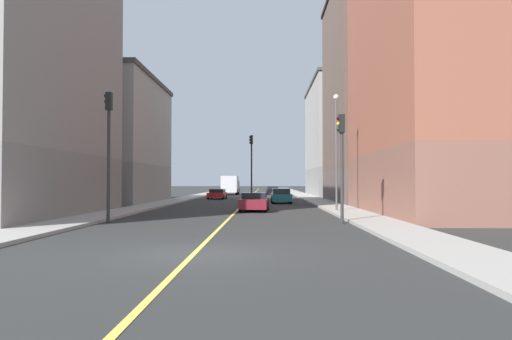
{
  "coord_description": "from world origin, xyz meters",
  "views": [
    {
      "loc": [
        2.05,
        -13.21,
        2.07
      ],
      "look_at": [
        0.82,
        45.6,
        3.55
      ],
      "focal_mm": 32.49,
      "sensor_mm": 36.0,
      "label": 1
    }
  ],
  "objects_px": {
    "building_right_midblock": "(106,140)",
    "car_black": "(272,190)",
    "building_left_mid": "(381,95)",
    "building_left_near": "(450,62)",
    "street_lamp_left_near": "(336,141)",
    "car_orange": "(280,194)",
    "car_teal": "(281,196)",
    "car_red": "(217,194)",
    "box_truck": "(230,185)",
    "traffic_light_right_near": "(108,139)",
    "car_maroon": "(255,202)",
    "building_left_far": "(345,140)",
    "traffic_light_left_near": "(341,152)",
    "traffic_light_median_far": "(251,159)"
  },
  "relations": [
    {
      "from": "car_red",
      "to": "car_black",
      "type": "distance_m",
      "value": 20.15
    },
    {
      "from": "car_red",
      "to": "car_black",
      "type": "relative_size",
      "value": 1.09
    },
    {
      "from": "building_left_far",
      "to": "car_maroon",
      "type": "relative_size",
      "value": 4.45
    },
    {
      "from": "car_orange",
      "to": "car_maroon",
      "type": "relative_size",
      "value": 0.99
    },
    {
      "from": "building_left_mid",
      "to": "car_red",
      "type": "bearing_deg",
      "value": 154.47
    },
    {
      "from": "car_maroon",
      "to": "car_teal",
      "type": "relative_size",
      "value": 1.14
    },
    {
      "from": "street_lamp_left_near",
      "to": "car_maroon",
      "type": "distance_m",
      "value": 7.08
    },
    {
      "from": "building_left_far",
      "to": "traffic_light_right_near",
      "type": "bearing_deg",
      "value": -113.45
    },
    {
      "from": "car_maroon",
      "to": "traffic_light_right_near",
      "type": "bearing_deg",
      "value": -126.54
    },
    {
      "from": "box_truck",
      "to": "building_left_mid",
      "type": "bearing_deg",
      "value": -55.84
    },
    {
      "from": "traffic_light_left_near",
      "to": "car_black",
      "type": "distance_m",
      "value": 51.07
    },
    {
      "from": "building_left_near",
      "to": "building_right_midblock",
      "type": "bearing_deg",
      "value": 149.95
    },
    {
      "from": "traffic_light_median_far",
      "to": "car_teal",
      "type": "distance_m",
      "value": 5.67
    },
    {
      "from": "box_truck",
      "to": "car_teal",
      "type": "bearing_deg",
      "value": -75.82
    },
    {
      "from": "building_left_far",
      "to": "car_maroon",
      "type": "bearing_deg",
      "value": -109.31
    },
    {
      "from": "traffic_light_median_far",
      "to": "car_red",
      "type": "xyz_separation_m",
      "value": [
        -4.29,
        7.54,
        -3.75
      ]
    },
    {
      "from": "building_right_midblock",
      "to": "car_red",
      "type": "relative_size",
      "value": 3.43
    },
    {
      "from": "traffic_light_right_near",
      "to": "car_teal",
      "type": "height_order",
      "value": "traffic_light_right_near"
    },
    {
      "from": "car_orange",
      "to": "traffic_light_right_near",
      "type": "bearing_deg",
      "value": -108.16
    },
    {
      "from": "building_left_far",
      "to": "building_right_midblock",
      "type": "height_order",
      "value": "building_left_far"
    },
    {
      "from": "traffic_light_left_near",
      "to": "car_black",
      "type": "height_order",
      "value": "traffic_light_left_near"
    },
    {
      "from": "traffic_light_left_near",
      "to": "traffic_light_right_near",
      "type": "bearing_deg",
      "value": -180.0
    },
    {
      "from": "car_orange",
      "to": "car_red",
      "type": "height_order",
      "value": "car_orange"
    },
    {
      "from": "car_maroon",
      "to": "street_lamp_left_near",
      "type": "bearing_deg",
      "value": -12.69
    },
    {
      "from": "car_black",
      "to": "box_truck",
      "type": "bearing_deg",
      "value": -162.63
    },
    {
      "from": "street_lamp_left_near",
      "to": "car_black",
      "type": "bearing_deg",
      "value": 94.95
    },
    {
      "from": "building_right_midblock",
      "to": "car_black",
      "type": "relative_size",
      "value": 3.74
    },
    {
      "from": "building_left_mid",
      "to": "building_left_near",
      "type": "bearing_deg",
      "value": -90.0
    },
    {
      "from": "building_left_mid",
      "to": "building_right_midblock",
      "type": "bearing_deg",
      "value": -176.43
    },
    {
      "from": "box_truck",
      "to": "building_left_near",
      "type": "bearing_deg",
      "value": -68.18
    },
    {
      "from": "traffic_light_median_far",
      "to": "building_left_far",
      "type": "bearing_deg",
      "value": 57.49
    },
    {
      "from": "building_right_midblock",
      "to": "car_red",
      "type": "height_order",
      "value": "building_right_midblock"
    },
    {
      "from": "building_right_midblock",
      "to": "street_lamp_left_near",
      "type": "relative_size",
      "value": 1.98
    },
    {
      "from": "building_left_mid",
      "to": "car_red",
      "type": "relative_size",
      "value": 4.79
    },
    {
      "from": "building_left_mid",
      "to": "building_right_midblock",
      "type": "xyz_separation_m",
      "value": [
        -27.31,
        -1.71,
        -4.73
      ]
    },
    {
      "from": "building_left_mid",
      "to": "traffic_light_left_near",
      "type": "distance_m",
      "value": 25.99
    },
    {
      "from": "building_left_far",
      "to": "traffic_light_left_near",
      "type": "bearing_deg",
      "value": -99.9
    },
    {
      "from": "traffic_light_median_far",
      "to": "traffic_light_left_near",
      "type": "bearing_deg",
      "value": -77.93
    },
    {
      "from": "car_black",
      "to": "street_lamp_left_near",
      "type": "bearing_deg",
      "value": -85.05
    },
    {
      "from": "building_left_mid",
      "to": "car_maroon",
      "type": "relative_size",
      "value": 4.75
    },
    {
      "from": "traffic_light_right_near",
      "to": "car_maroon",
      "type": "height_order",
      "value": "traffic_light_right_near"
    },
    {
      "from": "building_left_near",
      "to": "building_right_midblock",
      "type": "relative_size",
      "value": 1.24
    },
    {
      "from": "building_left_mid",
      "to": "traffic_light_left_near",
      "type": "bearing_deg",
      "value": -108.33
    },
    {
      "from": "building_left_mid",
      "to": "car_black",
      "type": "bearing_deg",
      "value": 111.11
    },
    {
      "from": "traffic_light_right_near",
      "to": "car_black",
      "type": "height_order",
      "value": "traffic_light_right_near"
    },
    {
      "from": "building_left_near",
      "to": "street_lamp_left_near",
      "type": "xyz_separation_m",
      "value": [
        -6.83,
        2.16,
        -4.75
      ]
    },
    {
      "from": "car_orange",
      "to": "car_teal",
      "type": "height_order",
      "value": "car_teal"
    },
    {
      "from": "car_red",
      "to": "car_maroon",
      "type": "relative_size",
      "value": 0.99
    },
    {
      "from": "traffic_light_right_near",
      "to": "box_truck",
      "type": "height_order",
      "value": "traffic_light_right_near"
    },
    {
      "from": "building_left_mid",
      "to": "box_truck",
      "type": "height_order",
      "value": "building_left_mid"
    }
  ]
}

